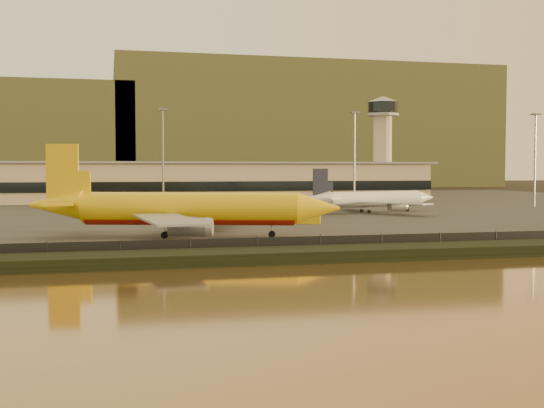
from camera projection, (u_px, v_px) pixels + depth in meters
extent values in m
plane|color=black|center=(279.00, 244.00, 95.65)|extent=(900.00, 900.00, 0.00)
cube|color=black|center=(315.00, 254.00, 79.10)|extent=(320.00, 7.00, 1.40)
cube|color=#2D2D2D|center=(196.00, 207.00, 187.93)|extent=(320.00, 220.00, 0.20)
cube|color=black|center=(305.00, 245.00, 82.96)|extent=(300.00, 0.05, 2.20)
cube|color=tan|center=(184.00, 182.00, 216.75)|extent=(160.00, 22.00, 12.00)
cube|color=black|center=(188.00, 186.00, 205.92)|extent=(160.00, 0.60, 3.00)
cube|color=gray|center=(184.00, 163.00, 216.42)|extent=(164.00, 24.00, 0.60)
cylinder|color=tan|center=(382.00, 155.00, 238.33)|extent=(6.40, 6.40, 30.00)
cylinder|color=black|center=(383.00, 107.00, 237.45)|extent=(10.40, 10.40, 3.50)
cone|color=gray|center=(383.00, 99.00, 237.31)|extent=(11.20, 11.20, 2.00)
cylinder|color=gray|center=(383.00, 115.00, 237.59)|extent=(11.20, 11.20, 0.80)
cylinder|color=slate|center=(163.00, 160.00, 170.38)|extent=(0.50, 0.50, 25.00)
cube|color=slate|center=(163.00, 109.00, 169.71)|extent=(2.20, 2.20, 0.40)
cylinder|color=slate|center=(354.00, 161.00, 180.03)|extent=(0.50, 0.50, 25.00)
cube|color=slate|center=(355.00, 112.00, 179.36)|extent=(2.20, 2.20, 0.40)
cylinder|color=slate|center=(535.00, 161.00, 185.79)|extent=(0.50, 0.50, 25.00)
cube|color=slate|center=(536.00, 114.00, 185.12)|extent=(2.20, 2.20, 0.40)
cube|color=brown|center=(287.00, 131.00, 444.94)|extent=(220.00, 160.00, 70.00)
cylinder|color=#E9B80C|center=(190.00, 208.00, 103.59)|extent=(32.84, 13.57, 4.74)
cylinder|color=#AB1409|center=(190.00, 213.00, 103.63)|extent=(31.68, 12.31, 3.70)
cone|color=#E9B80C|center=(319.00, 208.00, 102.73)|extent=(7.43, 6.31, 4.74)
cone|color=#E9B80C|center=(57.00, 205.00, 104.47)|extent=(9.19, 6.81, 4.74)
cube|color=#E9B80C|center=(62.00, 171.00, 104.16)|extent=(4.92, 1.74, 8.29)
cube|color=#E9B80C|center=(79.00, 201.00, 109.10)|extent=(6.29, 6.28, 0.28)
cube|color=#E9B80C|center=(58.00, 204.00, 99.65)|extent=(4.71, 4.66, 0.28)
cube|color=gray|center=(197.00, 208.00, 116.26)|extent=(17.63, 20.09, 0.28)
cylinder|color=gray|center=(207.00, 217.00, 113.16)|extent=(5.97, 4.01, 2.61)
cube|color=gray|center=(167.00, 219.00, 91.08)|extent=(8.50, 21.06, 0.28)
cylinder|color=gray|center=(188.00, 227.00, 94.12)|extent=(5.97, 4.01, 2.61)
cylinder|color=black|center=(272.00, 234.00, 103.24)|extent=(1.23, 1.08, 1.04)
cylinder|color=slate|center=(272.00, 230.00, 103.22)|extent=(0.18, 0.18, 2.13)
cylinder|color=black|center=(165.00, 235.00, 101.82)|extent=(1.23, 1.08, 1.04)
cylinder|color=slate|center=(165.00, 231.00, 101.79)|extent=(0.18, 0.18, 2.13)
cylinder|color=black|center=(170.00, 232.00, 106.07)|extent=(1.23, 1.08, 1.04)
cylinder|color=slate|center=(170.00, 229.00, 106.04)|extent=(0.18, 0.18, 2.13)
cylinder|color=white|center=(375.00, 199.00, 161.54)|extent=(25.20, 8.97, 3.48)
cylinder|color=gray|center=(375.00, 201.00, 161.57)|extent=(24.35, 8.07, 2.71)
cone|color=white|center=(425.00, 197.00, 168.16)|extent=(5.52, 4.48, 3.48)
cone|color=white|center=(318.00, 199.00, 154.60)|extent=(6.88, 4.79, 3.48)
cube|color=black|center=(320.00, 182.00, 154.71)|extent=(3.79, 1.12, 6.09)
cube|color=white|center=(315.00, 197.00, 158.32)|extent=(3.76, 3.60, 0.21)
cube|color=white|center=(331.00, 198.00, 152.09)|extent=(4.68, 4.62, 0.21)
cube|color=gray|center=(350.00, 200.00, 169.83)|extent=(7.30, 16.23, 0.21)
cylinder|color=gray|center=(361.00, 204.00, 168.55)|extent=(4.50, 2.80, 1.91)
cube|color=gray|center=(397.00, 203.00, 152.70)|extent=(12.95, 15.63, 0.21)
cylinder|color=gray|center=(397.00, 207.00, 155.62)|extent=(4.50, 2.80, 1.91)
cylinder|color=black|center=(407.00, 210.00, 165.93)|extent=(0.88, 0.76, 0.77)
cylinder|color=slate|center=(407.00, 208.00, 165.91)|extent=(0.18, 0.18, 1.57)
cylinder|color=black|center=(369.00, 212.00, 159.14)|extent=(0.88, 0.76, 0.77)
cylinder|color=slate|center=(369.00, 210.00, 159.12)|extent=(0.18, 0.18, 1.57)
cylinder|color=black|center=(362.00, 211.00, 161.94)|extent=(0.88, 0.76, 0.77)
cylinder|color=slate|center=(362.00, 209.00, 161.92)|extent=(0.18, 0.18, 1.57)
cube|color=#E9B80C|center=(309.00, 218.00, 129.53)|extent=(4.83, 3.45, 1.98)
cube|color=white|center=(141.00, 218.00, 130.00)|extent=(4.37, 2.63, 1.83)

